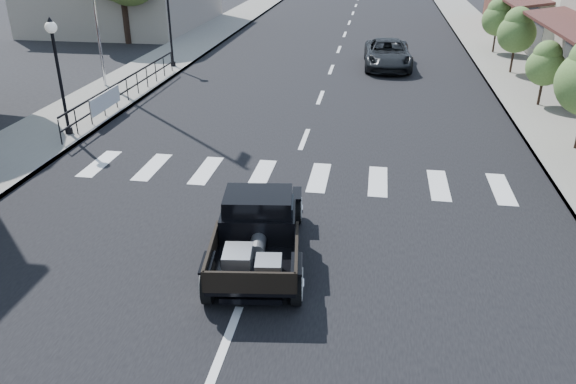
# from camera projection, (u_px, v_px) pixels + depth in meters

# --- Properties ---
(ground) EXTENTS (120.00, 120.00, 0.00)m
(ground) POSITION_uv_depth(u_px,v_px,m) (261.00, 251.00, 11.92)
(ground) COLOR black
(ground) RESTS_ON ground
(road) EXTENTS (14.00, 80.00, 0.02)m
(road) POSITION_uv_depth(u_px,v_px,m) (327.00, 80.00, 25.31)
(road) COLOR black
(road) RESTS_ON ground
(road_markings) EXTENTS (12.00, 60.00, 0.06)m
(road_markings) POSITION_uv_depth(u_px,v_px,m) (315.00, 113.00, 20.85)
(road_markings) COLOR silver
(road_markings) RESTS_ON ground
(sidewalk_left) EXTENTS (3.00, 80.00, 0.15)m
(sidewalk_left) POSITION_uv_depth(u_px,v_px,m) (148.00, 72.00, 26.48)
(sidewalk_left) COLOR gray
(sidewalk_left) RESTS_ON ground
(sidewalk_right) EXTENTS (3.00, 80.00, 0.15)m
(sidewalk_right) POSITION_uv_depth(u_px,v_px,m) (525.00, 86.00, 24.08)
(sidewalk_right) COLOR gray
(sidewalk_right) RESTS_ON ground
(railing) EXTENTS (0.08, 10.00, 1.00)m
(railing) POSITION_uv_depth(u_px,v_px,m) (127.00, 87.00, 21.60)
(railing) COLOR black
(railing) RESTS_ON sidewalk_left
(banner) EXTENTS (0.04, 2.20, 0.60)m
(banner) POSITION_uv_depth(u_px,v_px,m) (107.00, 107.00, 19.89)
(banner) COLOR silver
(banner) RESTS_ON sidewalk_left
(lamp_post_b) EXTENTS (0.36, 0.36, 3.67)m
(lamp_post_b) POSITION_uv_depth(u_px,v_px,m) (60.00, 78.00, 17.50)
(lamp_post_b) COLOR black
(lamp_post_b) RESTS_ON sidewalk_left
(lamp_post_c) EXTENTS (0.36, 0.36, 3.67)m
(lamp_post_c) POSITION_uv_depth(u_px,v_px,m) (170.00, 27.00, 26.44)
(lamp_post_c) COLOR black
(lamp_post_c) RESTS_ON sidewalk_left
(small_tree_c) EXTENTS (1.38, 1.38, 2.30)m
(small_tree_c) POSITION_uv_depth(u_px,v_px,m) (544.00, 74.00, 20.78)
(small_tree_c) COLOR #4B6F32
(small_tree_c) RESTS_ON sidewalk_right
(small_tree_d) EXTENTS (1.69, 1.69, 2.81)m
(small_tree_d) POSITION_uv_depth(u_px,v_px,m) (515.00, 41.00, 25.43)
(small_tree_d) COLOR #4B6F32
(small_tree_d) RESTS_ON sidewalk_right
(small_tree_e) EXTENTS (1.62, 1.62, 2.70)m
(small_tree_e) POSITION_uv_depth(u_px,v_px,m) (497.00, 26.00, 29.68)
(small_tree_e) COLOR #4B6F32
(small_tree_e) RESTS_ON sidewalk_right
(hotrod_pickup) EXTENTS (2.47, 4.40, 1.45)m
(hotrod_pickup) POSITION_uv_depth(u_px,v_px,m) (258.00, 229.00, 11.31)
(hotrod_pickup) COLOR black
(hotrod_pickup) RESTS_ON ground
(second_car) EXTENTS (2.39, 4.83, 1.32)m
(second_car) POSITION_uv_depth(u_px,v_px,m) (388.00, 54.00, 27.23)
(second_car) COLOR black
(second_car) RESTS_ON ground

